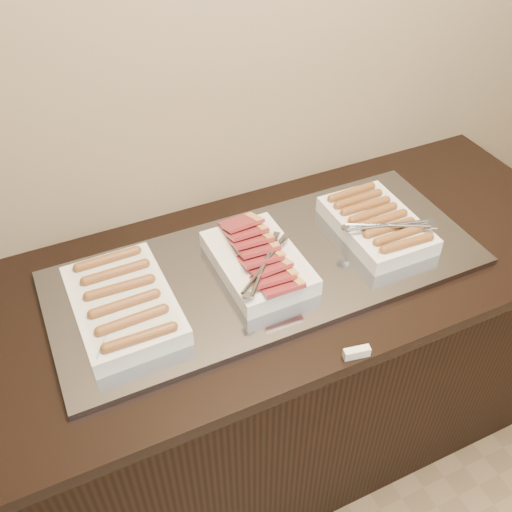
% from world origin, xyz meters
% --- Properties ---
extents(counter, '(2.06, 0.76, 0.90)m').
position_xyz_m(counter, '(0.00, 2.13, 0.45)').
color(counter, black).
rests_on(counter, ground).
extents(warming_tray, '(1.20, 0.50, 0.02)m').
position_xyz_m(warming_tray, '(0.03, 2.13, 0.91)').
color(warming_tray, gray).
rests_on(warming_tray, counter).
extents(dish_left, '(0.25, 0.36, 0.07)m').
position_xyz_m(dish_left, '(-0.38, 2.13, 0.95)').
color(dish_left, white).
rests_on(dish_left, warming_tray).
extents(dish_center, '(0.24, 0.35, 0.09)m').
position_xyz_m(dish_center, '(-0.00, 2.13, 0.95)').
color(dish_center, white).
rests_on(dish_center, warming_tray).
extents(dish_right, '(0.27, 0.33, 0.08)m').
position_xyz_m(dish_right, '(0.38, 2.13, 0.95)').
color(dish_right, white).
rests_on(dish_right, warming_tray).
extents(label_holder, '(0.07, 0.03, 0.03)m').
position_xyz_m(label_holder, '(0.09, 1.77, 0.91)').
color(label_holder, white).
rests_on(label_holder, counter).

